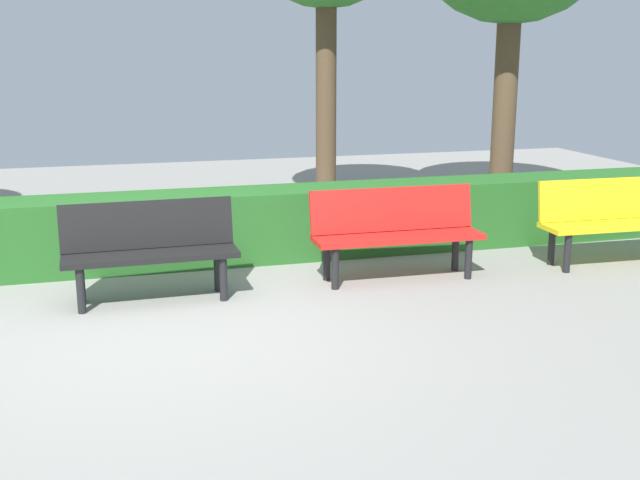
% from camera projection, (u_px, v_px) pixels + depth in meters
% --- Properties ---
extents(ground_plane, '(18.95, 18.95, 0.00)m').
position_uv_depth(ground_plane, '(160.00, 332.00, 6.11)').
color(ground_plane, gray).
extents(bench_yellow, '(1.57, 0.50, 0.86)m').
position_uv_depth(bench_yellow, '(613.00, 217.00, 7.99)').
color(bench_yellow, yellow).
rests_on(bench_yellow, ground_plane).
extents(bench_red, '(1.63, 0.49, 0.86)m').
position_uv_depth(bench_red, '(396.00, 228.00, 7.47)').
color(bench_red, red).
rests_on(bench_red, ground_plane).
extents(bench_black, '(1.50, 0.47, 0.86)m').
position_uv_depth(bench_black, '(150.00, 246.00, 6.82)').
color(bench_black, black).
rests_on(bench_black, ground_plane).
extents(hedge_row, '(14.95, 0.66, 0.73)m').
position_uv_depth(hedge_row, '(247.00, 225.00, 8.16)').
color(hedge_row, '#266023').
rests_on(hedge_row, ground_plane).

